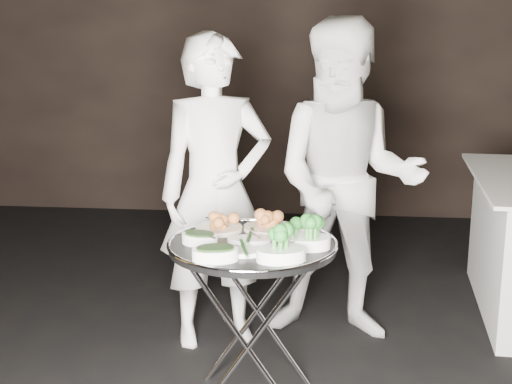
# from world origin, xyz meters

# --- Properties ---
(wall_back) EXTENTS (6.00, 0.05, 3.00)m
(wall_back) POSITION_xyz_m (0.00, 3.52, 1.50)
(wall_back) COLOR black
(wall_back) RESTS_ON floor
(tray_stand) EXTENTS (0.51, 0.43, 0.74)m
(tray_stand) POSITION_xyz_m (0.12, 0.22, 0.42)
(tray_stand) COLOR silver
(tray_stand) RESTS_ON floor
(serving_tray) EXTENTS (0.73, 0.73, 0.04)m
(serving_tray) POSITION_xyz_m (0.12, 0.22, 0.75)
(serving_tray) COLOR black
(serving_tray) RESTS_ON tray_stand
(potato_plate_a) EXTENTS (0.21, 0.21, 0.08)m
(potato_plate_a) POSITION_xyz_m (-0.05, 0.39, 0.80)
(potato_plate_a) COLOR beige
(potato_plate_a) RESTS_ON serving_tray
(potato_plate_b) EXTENTS (0.22, 0.22, 0.08)m
(potato_plate_b) POSITION_xyz_m (0.17, 0.42, 0.80)
(potato_plate_b) COLOR beige
(potato_plate_b) RESTS_ON serving_tray
(greens_bowl) EXTENTS (0.13, 0.13, 0.07)m
(greens_bowl) POSITION_xyz_m (0.34, 0.35, 0.80)
(greens_bowl) COLOR white
(greens_bowl) RESTS_ON serving_tray
(asparagus_plate_a) EXTENTS (0.19, 0.11, 0.04)m
(asparagus_plate_a) POSITION_xyz_m (0.10, 0.23, 0.78)
(asparagus_plate_a) COLOR white
(asparagus_plate_a) RESTS_ON serving_tray
(asparagus_plate_b) EXTENTS (0.21, 0.15, 0.04)m
(asparagus_plate_b) POSITION_xyz_m (0.10, 0.07, 0.78)
(asparagus_plate_b) COLOR white
(asparagus_plate_b) RESTS_ON serving_tray
(spinach_bowl_a) EXTENTS (0.19, 0.16, 0.07)m
(spinach_bowl_a) POSITION_xyz_m (-0.10, 0.19, 0.79)
(spinach_bowl_a) COLOR white
(spinach_bowl_a) RESTS_ON serving_tray
(spinach_bowl_b) EXTENTS (0.21, 0.16, 0.08)m
(spinach_bowl_b) POSITION_xyz_m (-0.00, -0.02, 0.80)
(spinach_bowl_b) COLOR white
(spinach_bowl_b) RESTS_ON serving_tray
(broccoli_bowl_a) EXTENTS (0.21, 0.15, 0.08)m
(broccoli_bowl_a) POSITION_xyz_m (0.35, 0.18, 0.80)
(broccoli_bowl_a) COLOR white
(broccoli_bowl_a) RESTS_ON serving_tray
(broccoli_bowl_b) EXTENTS (0.23, 0.19, 0.08)m
(broccoli_bowl_b) POSITION_xyz_m (0.26, 0.01, 0.80)
(broccoli_bowl_b) COLOR white
(broccoli_bowl_b) RESTS_ON serving_tray
(serving_utensils) EXTENTS (0.57, 0.42, 0.01)m
(serving_utensils) POSITION_xyz_m (0.13, 0.29, 0.81)
(serving_utensils) COLOR silver
(serving_utensils) RESTS_ON serving_tray
(waiter_left) EXTENTS (0.70, 0.59, 1.64)m
(waiter_left) POSITION_xyz_m (-0.14, 0.88, 0.82)
(waiter_left) COLOR white
(waiter_left) RESTS_ON floor
(waiter_right) EXTENTS (0.87, 0.70, 1.71)m
(waiter_right) POSITION_xyz_m (0.53, 1.01, 0.86)
(waiter_right) COLOR white
(waiter_right) RESTS_ON floor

